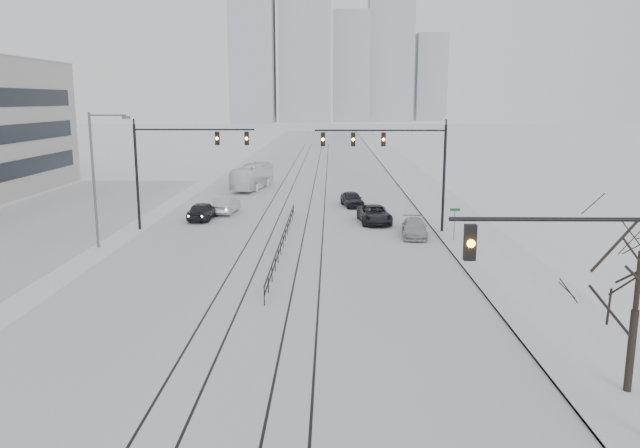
{
  "coord_description": "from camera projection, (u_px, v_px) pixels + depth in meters",
  "views": [
    {
      "loc": [
        3.19,
        -10.66,
        9.78
      ],
      "look_at": [
        2.61,
        22.27,
        3.2
      ],
      "focal_mm": 35.0,
      "sensor_mm": 36.0,
      "label": 1
    }
  ],
  "objects": [
    {
      "name": "bare_tree",
      "position": [
        640.0,
        266.0,
        20.14
      ],
      "size": [
        4.4,
        4.4,
        6.1
      ],
      "color": "black",
      "rests_on": "ground"
    },
    {
      "name": "traffic_mast_near",
      "position": [
        605.0,
        292.0,
        17.23
      ],
      "size": [
        6.1,
        0.37,
        7.0
      ],
      "color": "black",
      "rests_on": "ground"
    },
    {
      "name": "street_light_west",
      "position": [
        97.0,
        170.0,
        41.03
      ],
      "size": [
        2.73,
        0.25,
        9.0
      ],
      "color": "#595B60",
      "rests_on": "ground"
    },
    {
      "name": "sedan_nb_front",
      "position": [
        374.0,
        215.0,
        50.12
      ],
      "size": [
        2.79,
        5.27,
        1.41
      ],
      "primitive_type": "imported",
      "rotation": [
        0.0,
        0.0,
        0.09
      ],
      "color": "black",
      "rests_on": "ground"
    },
    {
      "name": "parking_strip",
      "position": [
        24.0,
        231.0,
        47.09
      ],
      "size": [
        14.0,
        60.0,
        0.03
      ],
      "primitive_type": "cube",
      "color": "silver",
      "rests_on": "ground"
    },
    {
      "name": "street_sign",
      "position": [
        455.0,
        220.0,
        43.28
      ],
      "size": [
        0.7,
        0.06,
        2.4
      ],
      "color": "#595B60",
      "rests_on": "ground"
    },
    {
      "name": "curb",
      "position": [
        400.0,
        187.0,
        71.05
      ],
      "size": [
        0.1,
        260.0,
        0.12
      ],
      "primitive_type": "cube",
      "color": "gray",
      "rests_on": "ground"
    },
    {
      "name": "median_fence",
      "position": [
        283.0,
        240.0,
        41.74
      ],
      "size": [
        0.06,
        24.0,
        1.0
      ],
      "color": "black",
      "rests_on": "ground"
    },
    {
      "name": "traffic_mast_nw",
      "position": [
        175.0,
        157.0,
        46.77
      ],
      "size": [
        9.1,
        0.37,
        8.0
      ],
      "color": "black",
      "rests_on": "ground"
    },
    {
      "name": "sedan_sb_outer",
      "position": [
        226.0,
        206.0,
        54.38
      ],
      "size": [
        1.94,
        4.42,
        1.41
      ],
      "primitive_type": "imported",
      "rotation": [
        0.0,
        0.0,
        3.04
      ],
      "color": "#AFB1B8",
      "rests_on": "ground"
    },
    {
      "name": "tram_rails",
      "position": [
        292.0,
        220.0,
        51.64
      ],
      "size": [
        5.3,
        180.0,
        0.01
      ],
      "color": "black",
      "rests_on": "ground"
    },
    {
      "name": "sedan_sb_inner",
      "position": [
        203.0,
        211.0,
        51.48
      ],
      "size": [
        2.12,
        4.53,
        1.5
      ],
      "primitive_type": "imported",
      "rotation": [
        0.0,
        0.0,
        3.06
      ],
      "color": "black",
      "rests_on": "ground"
    },
    {
      "name": "box_truck",
      "position": [
        252.0,
        177.0,
        69.3
      ],
      "size": [
        3.82,
        9.81,
        2.67
      ],
      "primitive_type": "imported",
      "rotation": [
        0.0,
        0.0,
        2.97
      ],
      "color": "white",
      "rests_on": "ground"
    },
    {
      "name": "skyline",
      "position": [
        335.0,
        52.0,
        274.62
      ],
      "size": [
        96.0,
        48.0,
        72.0
      ],
      "color": "#9FA5AE",
      "rests_on": "ground"
    },
    {
      "name": "sedan_nb_far",
      "position": [
        352.0,
        199.0,
        57.92
      ],
      "size": [
        2.43,
        4.34,
        1.39
      ],
      "primitive_type": "imported",
      "rotation": [
        0.0,
        0.0,
        0.2
      ],
      "color": "black",
      "rests_on": "ground"
    },
    {
      "name": "sedan_nb_right",
      "position": [
        414.0,
        228.0,
        45.13
      ],
      "size": [
        2.13,
        4.5,
        1.27
      ],
      "primitive_type": "imported",
      "rotation": [
        0.0,
        0.0,
        -0.08
      ],
      "color": "#A9AAB1",
      "rests_on": "ground"
    },
    {
      "name": "road",
      "position": [
        303.0,
        187.0,
        71.25
      ],
      "size": [
        22.0,
        260.0,
        0.02
      ],
      "primitive_type": "cube",
      "color": "silver",
      "rests_on": "ground"
    },
    {
      "name": "sidewalk_east",
      "position": [
        421.0,
        186.0,
        71.01
      ],
      "size": [
        5.0,
        260.0,
        0.16
      ],
      "primitive_type": "cube",
      "color": "silver",
      "rests_on": "ground"
    },
    {
      "name": "traffic_mast_ne",
      "position": [
        399.0,
        156.0,
        45.47
      ],
      "size": [
        9.6,
        0.37,
        8.0
      ],
      "color": "black",
      "rests_on": "ground"
    }
  ]
}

